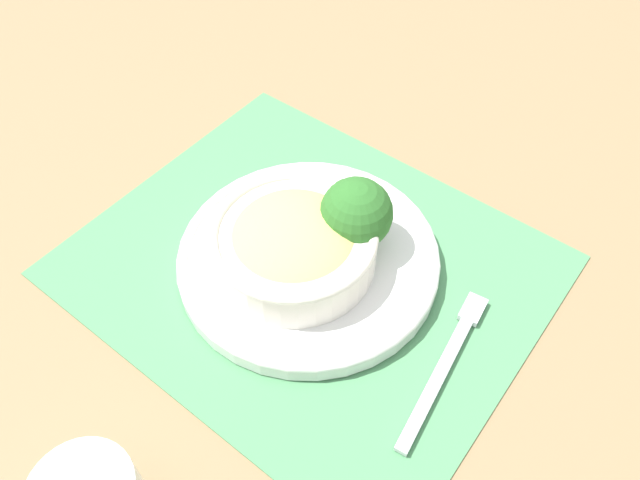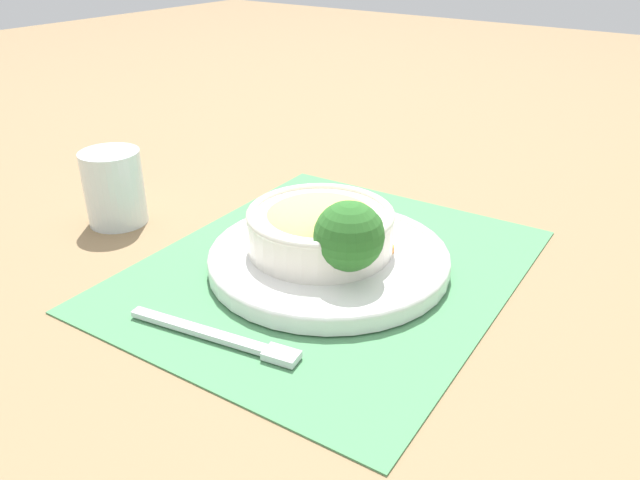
{
  "view_description": "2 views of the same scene",
  "coord_description": "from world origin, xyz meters",
  "px_view_note": "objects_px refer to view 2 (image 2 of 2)",
  "views": [
    {
      "loc": [
        0.27,
        -0.29,
        0.53
      ],
      "look_at": [
        0.01,
        0.01,
        0.05
      ],
      "focal_mm": 35.0,
      "sensor_mm": 36.0,
      "label": 1
    },
    {
      "loc": [
        0.51,
        0.35,
        0.35
      ],
      "look_at": [
        0.01,
        -0.01,
        0.04
      ],
      "focal_mm": 35.0,
      "sensor_mm": 36.0,
      "label": 2
    }
  ],
  "objects_px": {
    "bowl": "(320,226)",
    "broccoli_floret": "(350,236)",
    "water_glass": "(115,191)",
    "fork": "(228,339)"
  },
  "relations": [
    {
      "from": "bowl",
      "to": "broccoli_floret",
      "type": "bearing_deg",
      "value": 62.49
    },
    {
      "from": "water_glass",
      "to": "fork",
      "type": "relative_size",
      "value": 0.53
    },
    {
      "from": "broccoli_floret",
      "to": "water_glass",
      "type": "height_order",
      "value": "broccoli_floret"
    },
    {
      "from": "water_glass",
      "to": "fork",
      "type": "distance_m",
      "value": 0.33
    },
    {
      "from": "broccoli_floret",
      "to": "water_glass",
      "type": "xyz_separation_m",
      "value": [
        0.03,
        -0.34,
        -0.02
      ]
    },
    {
      "from": "bowl",
      "to": "water_glass",
      "type": "bearing_deg",
      "value": -77.33
    },
    {
      "from": "water_glass",
      "to": "bowl",
      "type": "bearing_deg",
      "value": 102.67
    },
    {
      "from": "bowl",
      "to": "fork",
      "type": "xyz_separation_m",
      "value": [
        0.18,
        0.02,
        -0.04
      ]
    },
    {
      "from": "bowl",
      "to": "broccoli_floret",
      "type": "xyz_separation_m",
      "value": [
        0.03,
        0.06,
        0.02
      ]
    },
    {
      "from": "fork",
      "to": "bowl",
      "type": "bearing_deg",
      "value": 176.6
    }
  ]
}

